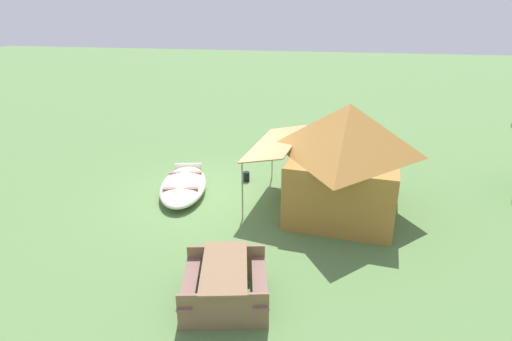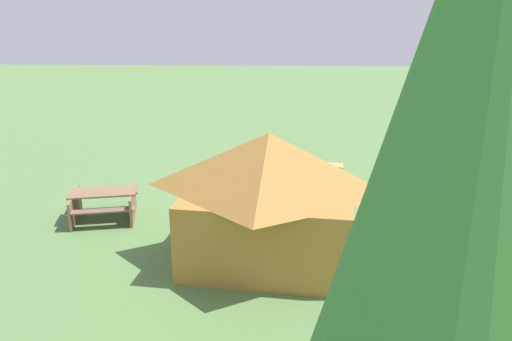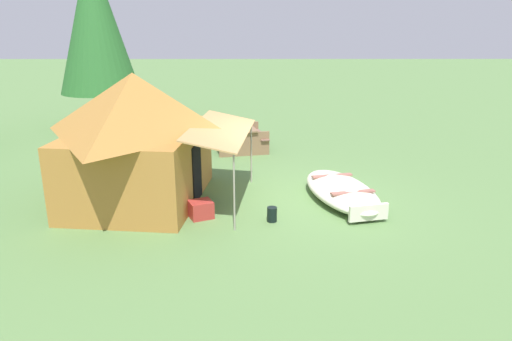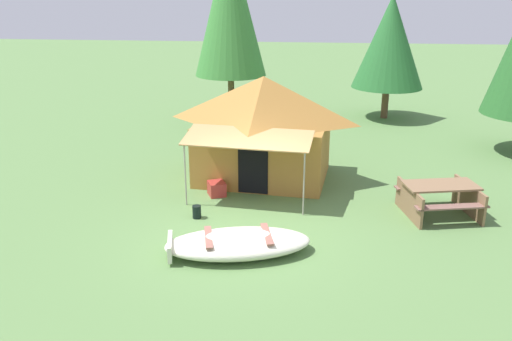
{
  "view_description": "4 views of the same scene",
  "coord_description": "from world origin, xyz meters",
  "px_view_note": "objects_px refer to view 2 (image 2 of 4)",
  "views": [
    {
      "loc": [
        10.28,
        3.06,
        5.0
      ],
      "look_at": [
        0.23,
        1.13,
        0.94
      ],
      "focal_mm": 29.29,
      "sensor_mm": 36.0,
      "label": 1
    },
    {
      "loc": [
        -0.18,
        12.77,
        4.96
      ],
      "look_at": [
        0.44,
        1.06,
        1.27
      ],
      "focal_mm": 34.31,
      "sensor_mm": 36.0,
      "label": 2
    },
    {
      "loc": [
        -9.95,
        0.91,
        3.83
      ],
      "look_at": [
        -0.27,
        0.87,
        0.77
      ],
      "focal_mm": 33.6,
      "sensor_mm": 36.0,
      "label": 3
    },
    {
      "loc": [
        1.37,
        -10.4,
        5.04
      ],
      "look_at": [
        0.04,
        1.74,
        0.78
      ],
      "focal_mm": 37.58,
      "sensor_mm": 36.0,
      "label": 4
    }
  ],
  "objects_px": {
    "fuel_can": "(318,206)",
    "pine_tree_back_right": "(488,108)",
    "picnic_table": "(104,201)",
    "cooler_box": "(313,227)",
    "canvas_cabin_tent": "(269,197)",
    "beached_rowboat": "(275,183)"
  },
  "relations": [
    {
      "from": "fuel_can",
      "to": "pine_tree_back_right",
      "type": "xyz_separation_m",
      "value": [
        -0.51,
        8.56,
        4.17
      ]
    },
    {
      "from": "picnic_table",
      "to": "cooler_box",
      "type": "relative_size",
      "value": 4.29
    },
    {
      "from": "canvas_cabin_tent",
      "to": "picnic_table",
      "type": "relative_size",
      "value": 2.14
    },
    {
      "from": "beached_rowboat",
      "to": "picnic_table",
      "type": "relative_size",
      "value": 1.61
    },
    {
      "from": "picnic_table",
      "to": "pine_tree_back_right",
      "type": "relative_size",
      "value": 0.28
    },
    {
      "from": "picnic_table",
      "to": "canvas_cabin_tent",
      "type": "bearing_deg",
      "value": 154.11
    },
    {
      "from": "beached_rowboat",
      "to": "picnic_table",
      "type": "height_order",
      "value": "picnic_table"
    },
    {
      "from": "beached_rowboat",
      "to": "cooler_box",
      "type": "xyz_separation_m",
      "value": [
        -0.96,
        3.01,
        -0.05
      ]
    },
    {
      "from": "beached_rowboat",
      "to": "fuel_can",
      "type": "xyz_separation_m",
      "value": [
        -1.16,
        1.58,
        -0.07
      ]
    },
    {
      "from": "picnic_table",
      "to": "fuel_can",
      "type": "xyz_separation_m",
      "value": [
        -5.5,
        -0.79,
        -0.32
      ]
    },
    {
      "from": "beached_rowboat",
      "to": "fuel_can",
      "type": "relative_size",
      "value": 10.38
    },
    {
      "from": "canvas_cabin_tent",
      "to": "fuel_can",
      "type": "xyz_separation_m",
      "value": [
        -1.24,
        -2.86,
        -1.3
      ]
    },
    {
      "from": "beached_rowboat",
      "to": "picnic_table",
      "type": "xyz_separation_m",
      "value": [
        4.34,
        2.38,
        0.24
      ]
    },
    {
      "from": "beached_rowboat",
      "to": "pine_tree_back_right",
      "type": "bearing_deg",
      "value": 99.35
    },
    {
      "from": "picnic_table",
      "to": "cooler_box",
      "type": "bearing_deg",
      "value": 173.15
    },
    {
      "from": "beached_rowboat",
      "to": "pine_tree_back_right",
      "type": "height_order",
      "value": "pine_tree_back_right"
    },
    {
      "from": "beached_rowboat",
      "to": "fuel_can",
      "type": "height_order",
      "value": "beached_rowboat"
    },
    {
      "from": "canvas_cabin_tent",
      "to": "picnic_table",
      "type": "distance_m",
      "value": 4.83
    },
    {
      "from": "beached_rowboat",
      "to": "canvas_cabin_tent",
      "type": "height_order",
      "value": "canvas_cabin_tent"
    },
    {
      "from": "canvas_cabin_tent",
      "to": "cooler_box",
      "type": "relative_size",
      "value": 9.18
    },
    {
      "from": "beached_rowboat",
      "to": "pine_tree_back_right",
      "type": "xyz_separation_m",
      "value": [
        -1.67,
        10.15,
        4.1
      ]
    },
    {
      "from": "cooler_box",
      "to": "pine_tree_back_right",
      "type": "bearing_deg",
      "value": 95.73
    }
  ]
}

